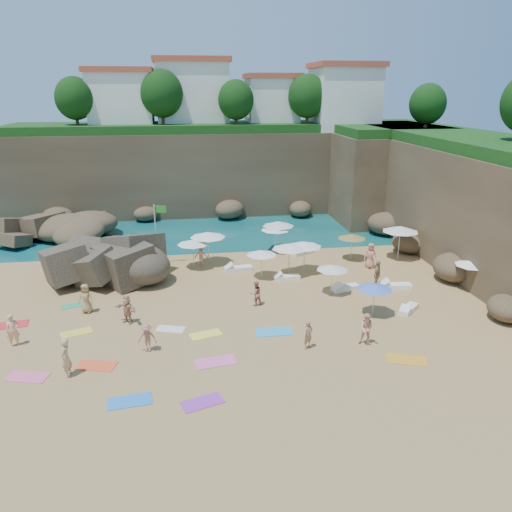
{
  "coord_description": "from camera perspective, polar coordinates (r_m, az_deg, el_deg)",
  "views": [
    {
      "loc": [
        -2.34,
        -26.6,
        12.08
      ],
      "look_at": [
        2.0,
        3.0,
        2.0
      ],
      "focal_mm": 35.0,
      "sensor_mm": 36.0,
      "label": 1
    }
  ],
  "objects": [
    {
      "name": "towel_4",
      "position": [
        27.86,
        -19.83,
        -8.25
      ],
      "size": [
        1.72,
        1.25,
        0.03
      ],
      "primitive_type": "cube",
      "rotation": [
        0.0,
        0.0,
        0.34
      ],
      "color": "yellow",
      "rests_on": "ground"
    },
    {
      "name": "parasol_5",
      "position": [
        35.66,
        -5.53,
        2.44
      ],
      "size": [
        2.53,
        2.53,
        2.39
      ],
      "color": "silver",
      "rests_on": "ground"
    },
    {
      "name": "lounger_4",
      "position": [
        32.9,
        15.61,
        -3.35
      ],
      "size": [
        2.1,
        0.87,
        0.32
      ],
      "primitive_type": "cube",
      "rotation": [
        0.0,
        0.0,
        -0.1
      ],
      "color": "white",
      "rests_on": "ground"
    },
    {
      "name": "towel_2",
      "position": [
        24.52,
        -17.79,
        -11.85
      ],
      "size": [
        1.95,
        1.32,
        0.03
      ],
      "primitive_type": "cube",
      "rotation": [
        0.0,
        0.0,
        -0.27
      ],
      "color": "#F85427",
      "rests_on": "ground"
    },
    {
      "name": "cliff_back",
      "position": [
        52.41,
        -3.55,
        9.72
      ],
      "size": [
        44.0,
        8.0,
        8.0
      ],
      "primitive_type": "cube",
      "color": "brown",
      "rests_on": "ground"
    },
    {
      "name": "person_lie_5",
      "position": [
        25.6,
        12.52,
        -9.24
      ],
      "size": [
        1.36,
        1.81,
        0.62
      ],
      "primitive_type": "imported",
      "rotation": [
        0.0,
        0.0,
        -0.4
      ],
      "color": "#EFA788",
      "rests_on": "ground"
    },
    {
      "name": "parasol_8",
      "position": [
        33.69,
        23.48,
        -0.73
      ],
      "size": [
        2.09,
        2.09,
        1.97
      ],
      "color": "silver",
      "rests_on": "ground"
    },
    {
      "name": "person_lie_4",
      "position": [
        24.88,
        5.95,
        -10.09
      ],
      "size": [
        1.2,
        1.48,
        0.34
      ],
      "primitive_type": "imported",
      "rotation": [
        0.0,
        0.0,
        0.57
      ],
      "color": "#A17450",
      "rests_on": "ground"
    },
    {
      "name": "towel_1",
      "position": [
        24.75,
        -24.65,
        -12.44
      ],
      "size": [
        1.95,
        1.33,
        0.03
      ],
      "primitive_type": "cube",
      "rotation": [
        0.0,
        0.0,
        -0.27
      ],
      "color": "#F15E8C",
      "rests_on": "ground"
    },
    {
      "name": "parasol_0",
      "position": [
        35.0,
        -7.23,
        1.59
      ],
      "size": [
        2.21,
        2.21,
        2.09
      ],
      "color": "silver",
      "rests_on": "ground"
    },
    {
      "name": "towel_8",
      "position": [
        26.34,
        2.04,
        -8.65
      ],
      "size": [
        1.92,
        0.96,
        0.03
      ],
      "primitive_type": "cube",
      "rotation": [
        0.0,
        0.0,
        0.0
      ],
      "color": "#2AA6E0",
      "rests_on": "ground"
    },
    {
      "name": "parasol_6",
      "position": [
        37.21,
        10.9,
        2.22
      ],
      "size": [
        2.06,
        2.06,
        1.95
      ],
      "color": "silver",
      "rests_on": "ground"
    },
    {
      "name": "parasol_1",
      "position": [
        38.24,
        2.24,
        3.22
      ],
      "size": [
        2.23,
        2.23,
        2.11
      ],
      "color": "silver",
      "rests_on": "ground"
    },
    {
      "name": "towel_9",
      "position": [
        23.77,
        -4.63,
        -11.95
      ],
      "size": [
        2.02,
        1.23,
        0.03
      ],
      "primitive_type": "cube",
      "rotation": [
        0.0,
        0.0,
        0.15
      ],
      "color": "pink",
      "rests_on": "ground"
    },
    {
      "name": "clifftop_trees",
      "position": [
        46.68,
        0.45,
        17.61
      ],
      "size": [
        35.6,
        23.82,
        4.4
      ],
      "color": "#11380F",
      "rests_on": "ground"
    },
    {
      "name": "parasol_11",
      "position": [
        30.77,
        8.73,
        -1.32
      ],
      "size": [
        1.96,
        1.96,
        1.85
      ],
      "color": "silver",
      "rests_on": "ground"
    },
    {
      "name": "person_stand_0",
      "position": [
        27.39,
        -26.04,
        -7.66
      ],
      "size": [
        0.72,
        0.61,
        1.67
      ],
      "primitive_type": "imported",
      "rotation": [
        0.0,
        0.0,
        0.4
      ],
      "color": "tan",
      "rests_on": "ground"
    },
    {
      "name": "parasol_7",
      "position": [
        33.42,
        3.84,
        1.1
      ],
      "size": [
        2.36,
        2.36,
        2.23
      ],
      "color": "silver",
      "rests_on": "ground"
    },
    {
      "name": "towel_12",
      "position": [
        26.2,
        -5.77,
        -8.91
      ],
      "size": [
        1.77,
        1.23,
        0.03
      ],
      "primitive_type": "cube",
      "rotation": [
        0.0,
        0.0,
        0.29
      ],
      "color": "#F9EF41",
      "rests_on": "ground"
    },
    {
      "name": "clifftop_buildings",
      "position": [
        52.67,
        -2.69,
        17.69
      ],
      "size": [
        28.48,
        9.48,
        7.0
      ],
      "color": "white",
      "rests_on": "cliff_back"
    },
    {
      "name": "seawater",
      "position": [
        57.93,
        -5.88,
        6.49
      ],
      "size": [
        120.0,
        120.0,
        0.0
      ],
      "primitive_type": "plane",
      "color": "#0C4751",
      "rests_on": "ground"
    },
    {
      "name": "lounger_3",
      "position": [
        31.98,
        10.17,
        -3.61
      ],
      "size": [
        1.93,
        1.09,
        0.28
      ],
      "primitive_type": "cube",
      "rotation": [
        0.0,
        0.0,
        0.28
      ],
      "color": "white",
      "rests_on": "ground"
    },
    {
      "name": "cliff_right",
      "position": [
        41.45,
        22.97,
        5.9
      ],
      "size": [
        8.0,
        30.0,
        8.0
      ],
      "primitive_type": "cube",
      "color": "brown",
      "rests_on": "ground"
    },
    {
      "name": "towel_6",
      "position": [
        21.15,
        -6.15,
        -16.29
      ],
      "size": [
        1.87,
        1.34,
        0.03
      ],
      "primitive_type": "cube",
      "rotation": [
        0.0,
        0.0,
        0.33
      ],
      "color": "purple",
      "rests_on": "ground"
    },
    {
      "name": "towel_10",
      "position": [
        24.88,
        16.79,
        -11.27
      ],
      "size": [
        2.03,
        1.48,
        0.03
      ],
      "primitive_type": "cube",
      "rotation": [
        0.0,
        0.0,
        -0.35
      ],
      "color": "orange",
      "rests_on": "ground"
    },
    {
      "name": "person_stand_5",
      "position": [
        37.94,
        -12.99,
        0.81
      ],
      "size": [
        1.49,
        0.58,
        1.57
      ],
      "primitive_type": "imported",
      "rotation": [
        0.0,
        0.0,
        -0.11
      ],
      "color": "#A27351",
      "rests_on": "ground"
    },
    {
      "name": "towel_11",
      "position": [
        31.23,
        -20.05,
        -5.32
      ],
      "size": [
        1.61,
        1.15,
        0.03
      ],
      "primitive_type": "cube",
      "rotation": [
        0.0,
        0.0,
        0.32
      ],
      "color": "#2EA263",
      "rests_on": "ground"
    },
    {
      "name": "person_stand_4",
      "position": [
        35.96,
        12.96,
        0.03
      ],
      "size": [
        0.99,
        0.72,
        1.81
      ],
      "primitive_type": "imported",
      "rotation": [
        0.0,
        0.0,
        -0.29
      ],
      "color": "tan",
      "rests_on": "ground"
    },
    {
      "name": "person_stand_6",
      "position": [
        23.73,
        -20.93,
        -10.82
      ],
      "size": [
        0.53,
        0.72,
        1.82
      ],
      "primitive_type": "imported",
      "rotation": [
        0.0,
        0.0,
        4.57
      ],
      "color": "tan",
      "rests_on": "ground"
    },
    {
      "name": "lounger_2",
      "position": [
        38.35,
        5.37,
        0.39
      ],
      "size": [
        1.87,
        1.37,
        0.28
      ],
      "primitive_type": "cube",
      "rotation": [
        0.0,
        0.0,
        0.49
      ],
      "color": "silver",
      "rests_on": "ground"
    },
    {
      "name": "person_stand_1",
      "position": [
        29.12,
        -0.02,
        -4.29
      ],
      "size": [
        0.89,
        0.8,
        1.5
      ],
      "primitive_type": "imported",
      "rotation": [
        0.0,
        0.0,
        3.53
      ],
      "color": "#BC6C5E",
      "rests_on": "ground"
    },
    {
      "name": "parasol_9",
      "position": [
        32.96,
        0.65,
        0.38
      ],
      "size": [
        2.04,
        2.04,
        1.93
      ],
      "color": "silver",
      "rests_on": "ground"
    },
    {
      "name": "parasol_10",
      "position": [
        28.31,
        13.43,
        -3.43
      ],
      "size": [
        1.96,
        1.96,
        1.85
      ],
      "color": "silver",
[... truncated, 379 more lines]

